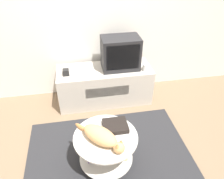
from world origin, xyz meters
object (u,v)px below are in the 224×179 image
(speaker, at_px, (66,72))
(dvd_box, at_px, (115,126))
(tv, at_px, (120,53))
(cat, at_px, (102,136))

(speaker, bearing_deg, dvd_box, -64.12)
(speaker, bearing_deg, tv, 5.06)
(tv, distance_m, cat, 1.32)
(dvd_box, bearing_deg, tv, 75.58)
(speaker, relative_size, cat, 0.18)
(cat, bearing_deg, dvd_box, 90.93)
(tv, xyz_separation_m, speaker, (-0.75, -0.07, -0.18))
(tv, distance_m, dvd_box, 1.13)
(tv, bearing_deg, cat, -109.69)
(dvd_box, bearing_deg, cat, -135.74)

